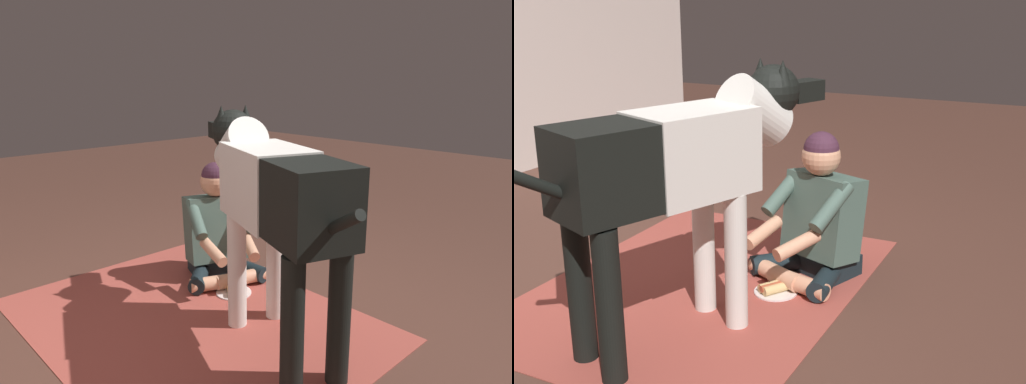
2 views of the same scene
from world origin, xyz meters
TOP-DOWN VIEW (x-y plane):
  - ground_plane at (0.00, 0.00)m, footprint 13.94×13.94m
  - area_rug at (0.15, 0.17)m, footprint 2.12×1.57m
  - person_sitting_on_floor at (0.52, -0.33)m, footprint 0.69×0.61m
  - large_dog at (-0.30, -0.03)m, footprint 1.54×0.70m
  - hot_dog_on_plate at (0.23, -0.23)m, footprint 0.23×0.23m
  - round_side_table at (2.09, 1.00)m, footprint 0.37×0.37m

SIDE VIEW (x-z plane):
  - ground_plane at x=0.00m, z-range 0.00..0.00m
  - area_rug at x=0.15m, z-range 0.00..0.01m
  - hot_dog_on_plate at x=0.23m, z-range -0.01..0.06m
  - round_side_table at x=2.09m, z-range 0.05..0.59m
  - person_sitting_on_floor at x=0.52m, z-range -0.07..0.74m
  - large_dog at x=-0.30m, z-range 0.19..1.41m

